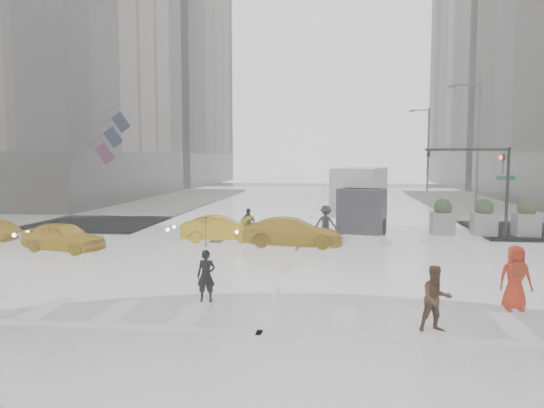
# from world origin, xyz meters

# --- Properties ---
(ground) EXTENTS (120.00, 120.00, 0.00)m
(ground) POSITION_xyz_m (0.00, 0.00, 0.00)
(ground) COLOR black
(ground) RESTS_ON ground
(sidewalk_nw) EXTENTS (35.00, 35.00, 0.15)m
(sidewalk_nw) POSITION_xyz_m (-19.50, 17.50, 0.07)
(sidewalk_nw) COLOR gray
(sidewalk_nw) RESTS_ON ground
(building_nw) EXTENTS (26.05, 26.05, 38.00)m
(building_nw) POSITION_xyz_m (-29.00, 27.00, 17.25)
(building_nw) COLOR gray
(building_nw) RESTS_ON ground
(building_nw_far) EXTENTS (26.05, 26.05, 44.00)m
(building_nw_far) POSITION_xyz_m (-29.00, 56.00, 20.19)
(building_nw_far) COLOR #5F5D58
(building_nw_far) RESTS_ON ground
(road_markings) EXTENTS (18.00, 48.00, 0.01)m
(road_markings) POSITION_xyz_m (0.00, 0.00, 0.01)
(road_markings) COLOR silver
(road_markings) RESTS_ON ground
(traffic_signal_pole) EXTENTS (4.45, 0.42, 4.50)m
(traffic_signal_pole) POSITION_xyz_m (9.01, 8.01, 3.22)
(traffic_signal_pole) COLOR black
(traffic_signal_pole) RESTS_ON ground
(street_lamp_near) EXTENTS (2.15, 0.22, 9.00)m
(street_lamp_near) POSITION_xyz_m (10.87, 18.00, 4.95)
(street_lamp_near) COLOR #59595B
(street_lamp_near) RESTS_ON ground
(street_lamp_far) EXTENTS (2.15, 0.22, 9.00)m
(street_lamp_far) POSITION_xyz_m (10.87, 38.00, 4.95)
(street_lamp_far) COLOR #59595B
(street_lamp_far) RESTS_ON ground
(planter_west) EXTENTS (1.10, 1.10, 1.80)m
(planter_west) POSITION_xyz_m (7.00, 8.20, 0.98)
(planter_west) COLOR gray
(planter_west) RESTS_ON ground
(planter_mid) EXTENTS (1.10, 1.10, 1.80)m
(planter_mid) POSITION_xyz_m (9.00, 8.20, 0.98)
(planter_mid) COLOR gray
(planter_mid) RESTS_ON ground
(planter_east) EXTENTS (1.10, 1.10, 1.80)m
(planter_east) POSITION_xyz_m (11.00, 8.20, 0.98)
(planter_east) COLOR gray
(planter_east) RESTS_ON ground
(flag_cluster) EXTENTS (2.87, 3.06, 4.69)m
(flag_cluster) POSITION_xyz_m (-15.08, 18.50, 5.64)
(flag_cluster) COLOR #59595B
(flag_cluster) RESTS_ON ground
(pedestrian_black) EXTENTS (0.96, 0.98, 2.43)m
(pedestrian_black) POSITION_xyz_m (-1.88, -4.83, 1.68)
(pedestrian_black) COLOR black
(pedestrian_black) RESTS_ON ground
(pedestrian_brown) EXTENTS (0.87, 0.75, 1.56)m
(pedestrian_brown) POSITION_xyz_m (4.08, -6.67, 0.78)
(pedestrian_brown) COLOR #482D19
(pedestrian_brown) RESTS_ON ground
(pedestrian_orange) EXTENTS (0.87, 0.59, 1.74)m
(pedestrian_orange) POSITION_xyz_m (6.48, -4.63, 0.88)
(pedestrian_orange) COLOR red
(pedestrian_orange) RESTS_ON ground
(pedestrian_far_a) EXTENTS (1.06, 0.90, 1.55)m
(pedestrian_far_a) POSITION_xyz_m (-2.56, 6.18, 0.77)
(pedestrian_far_a) COLOR black
(pedestrian_far_a) RESTS_ON ground
(pedestrian_far_b) EXTENTS (1.24, 0.89, 1.73)m
(pedestrian_far_b) POSITION_xyz_m (1.20, 6.20, 0.86)
(pedestrian_far_b) COLOR black
(pedestrian_far_b) RESTS_ON ground
(taxi_front) EXTENTS (3.97, 2.38, 1.27)m
(taxi_front) POSITION_xyz_m (-9.86, 2.00, 0.63)
(taxi_front) COLOR #DEAB0B
(taxi_front) RESTS_ON ground
(taxi_mid) EXTENTS (3.89, 1.83, 1.23)m
(taxi_mid) POSITION_xyz_m (-3.78, 5.43, 0.62)
(taxi_mid) COLOR #DEAB0B
(taxi_mid) RESTS_ON ground
(taxi_rear) EXTENTS (4.11, 2.09, 1.32)m
(taxi_rear) POSITION_xyz_m (-0.25, 4.58, 0.66)
(taxi_rear) COLOR #DEAB0B
(taxi_rear) RESTS_ON ground
(box_truck) EXTENTS (2.40, 6.40, 3.40)m
(box_truck) POSITION_xyz_m (3.00, 10.88, 1.81)
(box_truck) COLOR white
(box_truck) RESTS_ON ground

